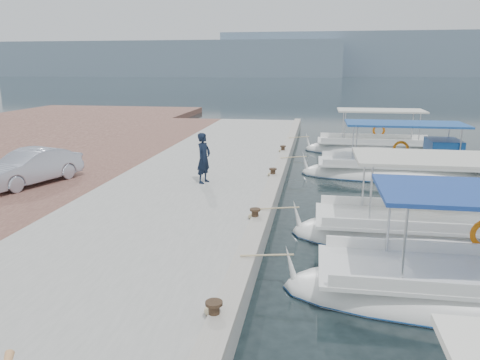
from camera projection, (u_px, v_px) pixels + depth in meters
name	position (u px, v px, depth m)	size (l,w,h in m)	color
ground	(261.00, 262.00, 10.88)	(400.00, 400.00, 0.00)	black
concrete_quay	(192.00, 191.00, 16.08)	(6.00, 40.00, 0.50)	#9B9B96
quay_curb	(273.00, 186.00, 15.57)	(0.44, 40.00, 0.12)	#A49D91
cobblestone_strip	(58.00, 185.00, 16.86)	(4.00, 40.00, 0.50)	brown
distant_hills	(387.00, 58.00, 197.58)	(330.00, 60.00, 18.00)	slate
fishing_caique_c	(425.00, 236.00, 12.20)	(6.97, 2.48, 2.83)	white
fishing_caique_d	(399.00, 173.00, 19.16)	(7.74, 2.36, 2.83)	white
fishing_caique_e	(374.00, 150.00, 24.74)	(7.31, 2.41, 2.83)	white
mooring_bollards	(255.00, 214.00, 12.20)	(0.28, 20.28, 0.33)	black
fisherman	(204.00, 158.00, 16.03)	(0.63, 0.42, 1.74)	black
parked_car	(30.00, 167.00, 15.93)	(1.26, 3.61, 1.19)	#A7ADBF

